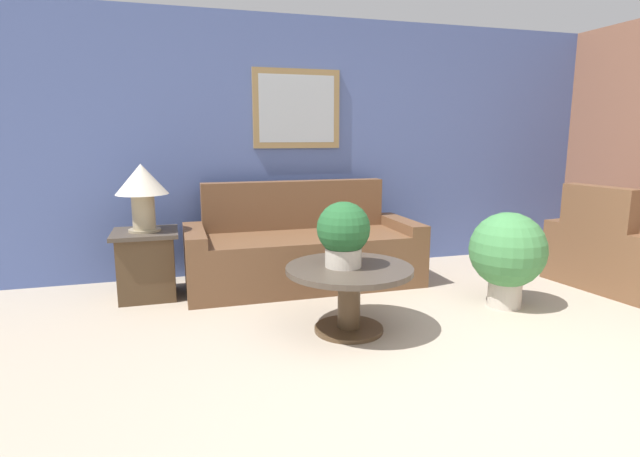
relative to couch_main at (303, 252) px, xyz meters
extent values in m
plane|color=tan|center=(0.67, -2.56, -0.31)|extent=(20.00, 20.00, 0.00)
cube|color=#5166A8|center=(0.67, 0.59, 0.99)|extent=(7.72, 0.06, 2.60)
cube|color=#997A4C|center=(0.09, 0.55, 1.37)|extent=(0.91, 0.03, 0.79)
cube|color=#B2BCC6|center=(0.09, 0.53, 1.37)|extent=(0.79, 0.01, 0.67)
cube|color=brown|center=(0.00, -0.05, -0.07)|extent=(1.84, 0.89, 0.49)
cube|color=brown|center=(0.00, 0.32, 0.41)|extent=(1.84, 0.16, 0.48)
cube|color=brown|center=(-1.01, -0.05, -0.02)|extent=(0.18, 0.89, 0.59)
cube|color=brown|center=(1.01, -0.05, -0.02)|extent=(0.18, 0.89, 0.59)
cube|color=brown|center=(2.90, -0.93, -0.07)|extent=(1.03, 0.80, 0.49)
cube|color=brown|center=(2.51, -0.98, 0.41)|extent=(0.25, 0.69, 0.48)
cube|color=brown|center=(2.85, -0.50, -0.02)|extent=(0.96, 0.30, 0.59)
cylinder|color=#4C3823|center=(0.02, -1.27, -0.30)|extent=(0.51, 0.51, 0.03)
cylinder|color=#4C3823|center=(0.02, -1.27, -0.07)|extent=(0.17, 0.17, 0.42)
cylinder|color=#473D33|center=(0.02, -1.27, 0.15)|extent=(0.92, 0.92, 0.04)
cube|color=#4C3823|center=(-1.42, -0.02, -0.03)|extent=(0.47, 0.47, 0.56)
cube|color=#473D33|center=(-1.42, -0.02, 0.27)|extent=(0.55, 0.55, 0.03)
cylinder|color=tan|center=(-1.42, -0.02, 0.29)|extent=(0.27, 0.27, 0.02)
cylinder|color=tan|center=(-1.42, -0.02, 0.45)|extent=(0.19, 0.19, 0.30)
cone|color=beige|center=(-1.42, -0.02, 0.74)|extent=(0.44, 0.44, 0.26)
cylinder|color=beige|center=(-0.02, -1.25, 0.24)|extent=(0.26, 0.26, 0.14)
sphere|color=#235B2D|center=(-0.02, -1.25, 0.45)|extent=(0.38, 0.38, 0.38)
cylinder|color=beige|center=(1.46, -1.13, -0.19)|extent=(0.27, 0.27, 0.25)
sphere|color=#428447|center=(1.46, -1.13, 0.17)|extent=(0.62, 0.62, 0.62)
camera|label=1|loc=(-1.17, -4.54, 1.10)|focal=28.00mm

